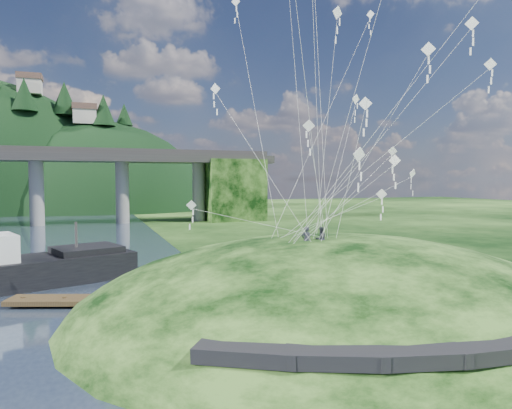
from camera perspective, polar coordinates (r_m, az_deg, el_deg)
name	(u,v)px	position (r m, az deg, el deg)	size (l,w,h in m)	color
ground	(226,334)	(27.03, -3.74, -15.84)	(320.00, 320.00, 0.00)	black
grass_hill	(332,332)	(32.25, 9.50, -15.50)	(36.00, 32.00, 13.00)	black
footpath	(461,338)	(21.86, 24.22, -15.01)	(22.29, 5.84, 0.83)	black
work_barge	(4,268)	(41.77, -28.98, -6.99)	(20.27, 11.81, 6.87)	black
wooden_dock	(105,300)	(33.96, -18.31, -11.28)	(13.24, 6.42, 0.95)	#352615
kite_flyers	(315,227)	(29.28, 7.39, -2.79)	(1.75, 0.61, 1.74)	#22232E
kite_swarm	(364,53)	(32.95, 13.30, 17.90)	(19.63, 18.28, 21.59)	white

